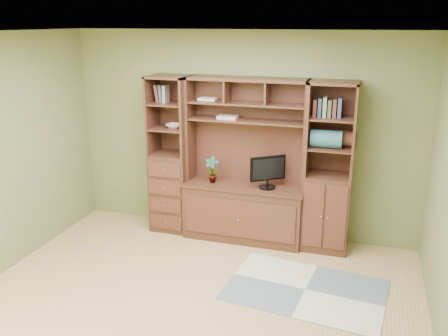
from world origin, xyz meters
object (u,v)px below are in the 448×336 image
(center_hutch, at_px, (244,162))
(monitor, at_px, (268,166))
(right_tower, at_px, (329,169))
(left_tower, at_px, (171,155))

(center_hutch, height_order, monitor, center_hutch)
(right_tower, bearing_deg, left_tower, 180.00)
(right_tower, height_order, monitor, right_tower)
(center_hutch, relative_size, monitor, 3.66)
(left_tower, xyz_separation_m, monitor, (1.31, -0.07, -0.01))
(right_tower, bearing_deg, monitor, -174.05)
(left_tower, bearing_deg, right_tower, 0.00)
(monitor, bearing_deg, left_tower, 140.30)
(right_tower, xyz_separation_m, monitor, (-0.72, -0.07, -0.01))
(center_hutch, distance_m, right_tower, 1.03)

